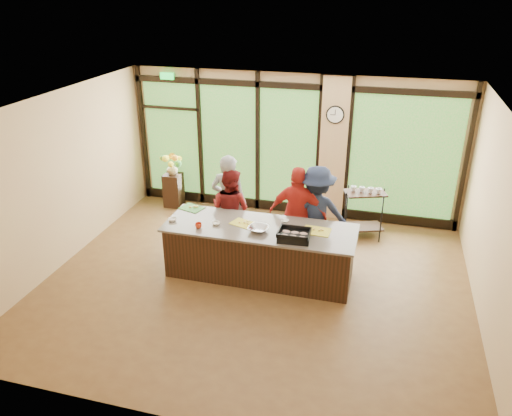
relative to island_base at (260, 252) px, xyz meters
The scene contains 25 objects.
floor 0.53m from the island_base, 90.00° to the right, with size 7.00×7.00×0.00m, color brown.
ceiling 2.58m from the island_base, 90.00° to the right, with size 7.00×7.00×0.00m, color silver.
back_wall 2.90m from the island_base, 90.00° to the left, with size 7.00×7.00×0.00m, color tan.
left_wall 3.67m from the island_base, behind, with size 6.00×6.00×0.00m, color tan.
right_wall 3.67m from the island_base, ahead, with size 6.00×6.00×0.00m, color tan.
window_wall 2.83m from the island_base, 86.48° to the left, with size 6.90×0.12×3.00m.
island_base is the anchor object (origin of this frame).
countertop 0.46m from the island_base, ahead, with size 3.20×1.10×0.04m, color slate.
wall_clock 3.25m from the island_base, 71.68° to the left, with size 0.36×0.04×0.36m.
cook_left 1.26m from the island_base, 134.36° to the left, with size 0.67×0.44×1.84m, color gray.
cook_midleft 1.14m from the island_base, 134.80° to the left, with size 0.78×0.61×1.61m, color maroon.
cook_midright 0.98m from the island_base, 54.72° to the left, with size 1.04×0.43×1.77m, color #B3231B.
cook_right 1.25m from the island_base, 45.89° to the left, with size 1.14×0.66×1.77m, color #1A233B.
roasting_pan 0.87m from the island_base, 24.15° to the right, with size 0.50×0.39×0.09m, color black.
mixing_bowl 0.54m from the island_base, 85.51° to the right, with size 0.32×0.32×0.08m, color silver.
cutting_board_left 1.51m from the island_base, 163.75° to the left, with size 0.40×0.30×0.01m, color #3B8B32.
cutting_board_center 0.58m from the island_base, behind, with size 0.38×0.28×0.01m, color gold.
cutting_board_right 1.06m from the island_base, ahead, with size 0.44×0.33×0.01m, color gold.
prep_bowl_near 1.59m from the island_base, behind, with size 0.15×0.15×0.05m, color white.
prep_bowl_mid 0.89m from the island_base, behind, with size 0.14×0.14×0.04m, color white.
prep_bowl_far 0.68m from the island_base, 39.53° to the left, with size 0.12×0.12×0.03m, color white.
red_ramekin 1.14m from the island_base, 162.83° to the right, with size 0.11×0.11×0.09m, color red.
flower_stand 3.49m from the island_base, 138.40° to the left, with size 0.38×0.38×0.75m, color black.
flower_vase 3.51m from the island_base, 138.40° to the left, with size 0.24×0.24×0.25m, color #927D50.
bar_cart 2.52m from the island_base, 50.41° to the left, with size 0.86×0.67×1.04m.
Camera 1 is at (1.87, -6.86, 4.66)m, focal length 35.00 mm.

